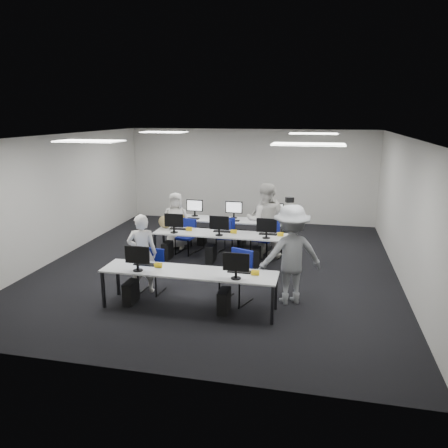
% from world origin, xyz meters
% --- Properties ---
extents(room, '(9.00, 9.02, 3.00)m').
position_xyz_m(room, '(0.00, 0.00, 1.50)').
color(room, black).
rests_on(room, ground).
extents(ceiling_panels, '(5.20, 4.60, 0.02)m').
position_xyz_m(ceiling_panels, '(0.00, 0.00, 2.98)').
color(ceiling_panels, white).
rests_on(ceiling_panels, room).
extents(desk_front, '(3.20, 0.70, 0.73)m').
position_xyz_m(desk_front, '(0.00, -2.40, 0.68)').
color(desk_front, silver).
rests_on(desk_front, ground).
extents(desk_mid, '(3.20, 0.70, 0.73)m').
position_xyz_m(desk_mid, '(0.00, 0.20, 0.68)').
color(desk_mid, silver).
rests_on(desk_mid, ground).
extents(desk_back, '(3.20, 0.70, 0.73)m').
position_xyz_m(desk_back, '(0.00, 1.60, 0.68)').
color(desk_back, silver).
rests_on(desk_back, ground).
extents(equipment_front, '(2.51, 0.41, 1.19)m').
position_xyz_m(equipment_front, '(-0.19, -2.42, 0.36)').
color(equipment_front, '#0D38B1').
rests_on(equipment_front, desk_front).
extents(equipment_mid, '(2.91, 0.41, 1.19)m').
position_xyz_m(equipment_mid, '(-0.19, 0.18, 0.36)').
color(equipment_mid, white).
rests_on(equipment_mid, desk_mid).
extents(equipment_back, '(2.91, 0.41, 1.19)m').
position_xyz_m(equipment_back, '(0.19, 1.62, 0.36)').
color(equipment_back, white).
rests_on(equipment_back, desk_back).
extents(chair_0, '(0.46, 0.49, 0.86)m').
position_xyz_m(chair_0, '(-0.95, -1.82, 0.27)').
color(chair_0, navy).
rests_on(chair_0, ground).
extents(chair_1, '(0.64, 0.66, 0.98)m').
position_xyz_m(chair_1, '(0.78, -1.90, 0.31)').
color(chair_1, navy).
rests_on(chair_1, ground).
extents(chair_2, '(0.46, 0.49, 0.81)m').
position_xyz_m(chair_2, '(-1.05, 0.71, 0.26)').
color(chair_2, navy).
rests_on(chair_2, ground).
extents(chair_3, '(0.47, 0.51, 0.90)m').
position_xyz_m(chair_3, '(-0.03, 0.87, 0.29)').
color(chair_3, navy).
rests_on(chair_3, ground).
extents(chair_4, '(0.61, 0.64, 0.97)m').
position_xyz_m(chair_4, '(0.94, 0.76, 0.31)').
color(chair_4, navy).
rests_on(chair_4, ground).
extents(chair_5, '(0.53, 0.55, 0.87)m').
position_xyz_m(chair_5, '(-0.95, 1.06, 0.28)').
color(chair_5, navy).
rests_on(chair_5, ground).
extents(chair_6, '(0.57, 0.60, 0.92)m').
position_xyz_m(chair_6, '(-0.01, 1.00, 0.29)').
color(chair_6, navy).
rests_on(chair_6, ground).
extents(chair_7, '(0.57, 0.60, 0.97)m').
position_xyz_m(chair_7, '(1.07, 0.92, 0.31)').
color(chair_7, navy).
rests_on(chair_7, ground).
extents(handbag, '(0.44, 0.37, 0.31)m').
position_xyz_m(handbag, '(-1.45, 0.38, 0.89)').
color(handbag, '#967F4D').
rests_on(handbag, desk_mid).
extents(student_0, '(0.66, 0.52, 1.60)m').
position_xyz_m(student_0, '(-1.13, -1.83, 0.80)').
color(student_0, silver).
rests_on(student_0, ground).
extents(student_1, '(0.99, 0.82, 1.85)m').
position_xyz_m(student_1, '(0.95, 0.89, 0.93)').
color(student_1, silver).
rests_on(student_1, ground).
extents(student_2, '(0.79, 0.58, 1.49)m').
position_xyz_m(student_2, '(-1.42, 1.11, 0.74)').
color(student_2, silver).
rests_on(student_2, ground).
extents(student_3, '(1.13, 0.82, 1.77)m').
position_xyz_m(student_3, '(1.01, 1.14, 0.89)').
color(student_3, silver).
rests_on(student_3, ground).
extents(photographer, '(1.39, 1.12, 1.88)m').
position_xyz_m(photographer, '(1.77, -1.70, 0.94)').
color(photographer, gray).
rests_on(photographer, ground).
extents(dslr_camera, '(0.20, 0.22, 0.10)m').
position_xyz_m(dslr_camera, '(1.69, -1.53, 1.94)').
color(dslr_camera, black).
rests_on(dslr_camera, photographer).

